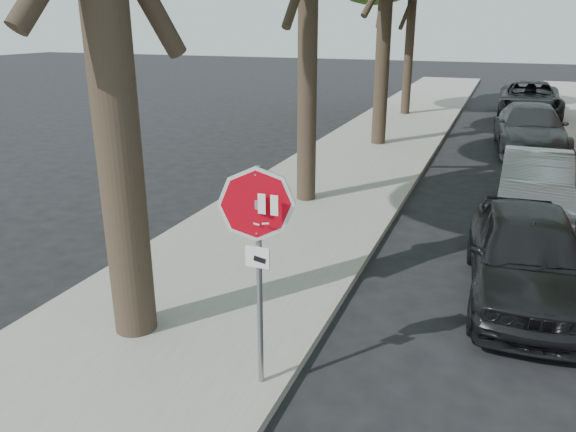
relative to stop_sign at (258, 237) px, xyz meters
name	(u,v)px	position (x,y,z in m)	size (l,w,h in m)	color
ground	(318,403)	(0.70, 0.03, -1.95)	(120.00, 120.00, 0.00)	black
sidewalk_left	(361,157)	(-1.80, 12.03, -1.89)	(4.00, 55.00, 0.12)	gray
curb_left	(427,162)	(0.25, 12.03, -1.88)	(0.12, 55.00, 0.13)	#9E9384
stop_sign	(258,237)	(0.00, 0.00, 0.00)	(0.76, 0.34, 2.61)	gray
car_a	(527,255)	(2.88, 3.66, -1.23)	(1.70, 4.23, 1.44)	black
car_b	(535,184)	(3.12, 8.16, -1.26)	(1.45, 4.16, 1.37)	#9B9DA2
car_c	(530,128)	(3.15, 15.16, -1.19)	(2.11, 5.20, 1.51)	#525156
car_d	(530,99)	(3.28, 22.77, -1.16)	(2.62, 5.67, 1.58)	black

